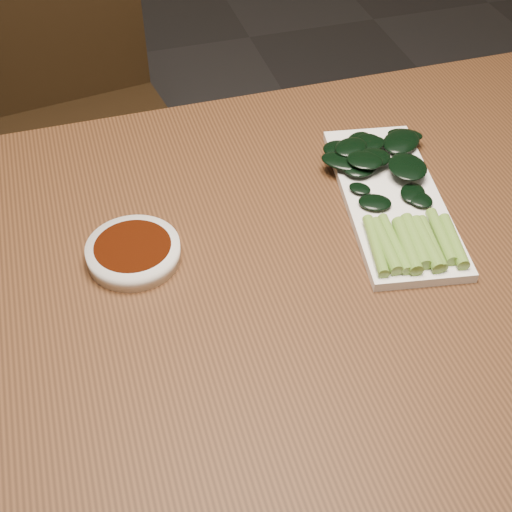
# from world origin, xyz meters

# --- Properties ---
(table) EXTENTS (1.40, 0.80, 0.75)m
(table) POSITION_xyz_m (0.00, 0.00, 0.68)
(table) COLOR #492914
(table) RESTS_ON ground
(chair_far) EXTENTS (0.45, 0.45, 0.89)m
(chair_far) POSITION_xyz_m (-0.19, 0.88, 0.49)
(chair_far) COLOR black
(chair_far) RESTS_ON ground
(sauce_bowl) EXTENTS (0.12, 0.12, 0.02)m
(sauce_bowl) POSITION_xyz_m (-0.17, 0.06, 0.76)
(sauce_bowl) COLOR white
(sauce_bowl) RESTS_ON table
(serving_plate) EXTENTS (0.19, 0.35, 0.01)m
(serving_plate) POSITION_xyz_m (0.20, 0.06, 0.76)
(serving_plate) COLOR white
(serving_plate) RESTS_ON table
(gai_lan) EXTENTS (0.20, 0.32, 0.02)m
(gai_lan) POSITION_xyz_m (0.20, 0.07, 0.77)
(gai_lan) COLOR olive
(gai_lan) RESTS_ON serving_plate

